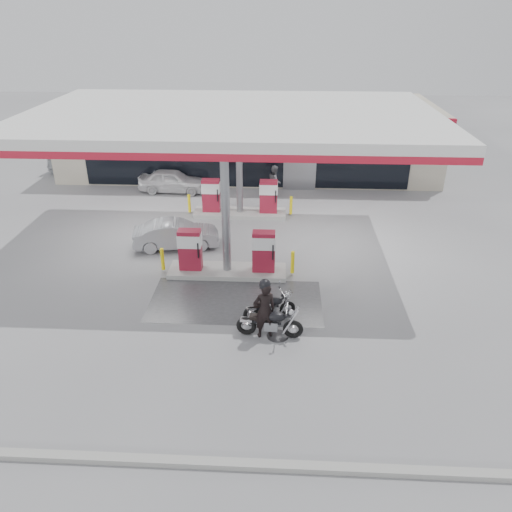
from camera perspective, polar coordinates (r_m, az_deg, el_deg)
The scene contains 15 objects.
ground at distance 17.64m, azimuth -3.95°, elevation -5.09°, with size 90.00×90.00×0.00m, color gray.
wet_patch at distance 17.59m, azimuth -2.33°, elevation -5.14°, with size 6.00×3.00×0.00m, color #4C4C4F.
drain_cover at distance 15.86m, azimuth 2.49°, elevation -9.11°, with size 0.70×0.70×0.01m, color #38383A.
kerb at distance 12.29m, azimuth -7.98°, elevation -22.29°, with size 28.00×0.25×0.15m, color gray.
store_building at distance 31.70m, azimuth -0.69°, elevation 13.55°, with size 22.00×8.22×4.00m.
canopy at distance 20.35m, azimuth -2.77°, elevation 15.37°, with size 16.00×10.02×5.51m.
pump_island_near at distance 19.02m, azimuth -3.33°, elevation -0.09°, with size 5.14×1.30×1.78m.
pump_island_far at distance 24.49m, azimuth -1.86°, elevation 6.29°, with size 5.14×1.30×1.78m.
main_motorcycle at distance 15.59m, azimuth 1.70°, elevation -7.68°, with size 2.10×0.81×1.08m.
biker_main at distance 15.34m, azimuth 0.99°, elevation -6.19°, with size 0.69×0.45×1.90m, color black.
parked_motorcycle at distance 16.48m, azimuth 1.65°, elevation -5.89°, with size 1.74×0.79×0.92m.
sedan_white at distance 28.10m, azimuth -9.55°, elevation 8.48°, with size 1.47×3.66×1.25m, color silver.
attendant at distance 27.01m, azimuth 2.15°, elevation 8.58°, with size 0.82×0.64×1.69m, color #5D5D62.
hatchback_silver at distance 21.40m, azimuth -9.10°, elevation 2.45°, with size 1.25×3.58×1.18m, color #94969B.
parked_car_left at distance 32.42m, azimuth -19.12°, elevation 9.89°, with size 1.79×4.40×1.28m, color #A7ABAF.
Camera 1 is at (1.99, -14.84, 9.33)m, focal length 35.00 mm.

